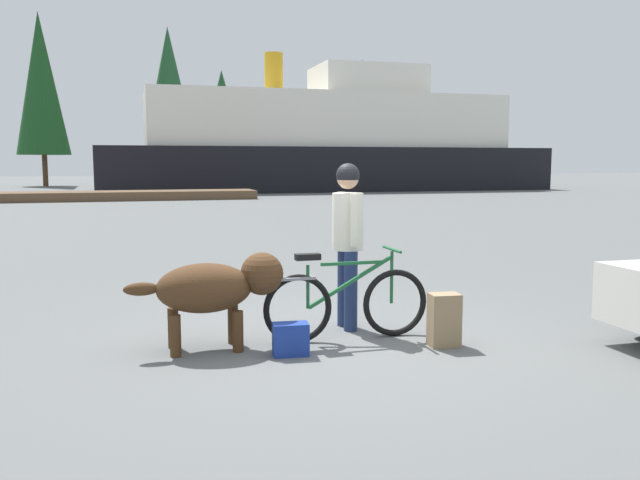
# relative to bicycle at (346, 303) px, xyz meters

# --- Properties ---
(ground_plane) EXTENTS (160.00, 160.00, 0.00)m
(ground_plane) POSITION_rel_bicycle_xyz_m (-0.12, 0.01, -0.37)
(ground_plane) COLOR #595B5B
(bicycle) EXTENTS (1.68, 0.44, 0.89)m
(bicycle) POSITION_rel_bicycle_xyz_m (0.00, 0.00, 0.00)
(bicycle) COLOR black
(bicycle) RESTS_ON ground_plane
(person_cyclist) EXTENTS (0.32, 0.53, 1.72)m
(person_cyclist) POSITION_rel_bicycle_xyz_m (0.16, 0.43, 0.67)
(person_cyclist) COLOR navy
(person_cyclist) RESTS_ON ground_plane
(dog) EXTENTS (1.46, 0.54, 0.89)m
(dog) POSITION_rel_bicycle_xyz_m (-1.25, 0.03, 0.22)
(dog) COLOR #472D19
(dog) RESTS_ON ground_plane
(backpack) EXTENTS (0.30, 0.23, 0.50)m
(backpack) POSITION_rel_bicycle_xyz_m (0.82, -0.47, -0.12)
(backpack) COLOR #8C7251
(backpack) RESTS_ON ground_plane
(handbag_pannier) EXTENTS (0.34, 0.21, 0.30)m
(handbag_pannier) POSITION_rel_bicycle_xyz_m (-0.64, -0.36, -0.22)
(handbag_pannier) COLOR navy
(handbag_pannier) RESTS_ON ground_plane
(dock_pier) EXTENTS (17.02, 2.36, 0.40)m
(dock_pier) POSITION_rel_bicycle_xyz_m (-4.77, 25.49, -0.17)
(dock_pier) COLOR brown
(dock_pier) RESTS_ON ground_plane
(ferry_boat) EXTENTS (26.95, 7.79, 8.18)m
(ferry_boat) POSITION_rel_bicycle_xyz_m (9.91, 33.48, 2.46)
(ferry_boat) COLOR black
(ferry_boat) RESTS_ON ground_plane
(pine_tree_far_left) EXTENTS (3.64, 3.64, 12.12)m
(pine_tree_far_left) POSITION_rel_bicycle_xyz_m (-7.68, 44.70, 6.79)
(pine_tree_far_left) COLOR #4C331E
(pine_tree_far_left) RESTS_ON ground_plane
(pine_tree_center) EXTENTS (3.95, 3.95, 12.03)m
(pine_tree_center) POSITION_rel_bicycle_xyz_m (1.22, 47.15, 7.04)
(pine_tree_center) COLOR #4C331E
(pine_tree_center) RESTS_ON ground_plane
(pine_tree_far_right) EXTENTS (3.09, 3.09, 9.93)m
(pine_tree_far_right) POSITION_rel_bicycle_xyz_m (16.38, 45.30, 5.77)
(pine_tree_far_right) COLOR #4C331E
(pine_tree_far_right) RESTS_ON ground_plane
(pine_tree_mid_back) EXTENTS (3.91, 3.91, 9.69)m
(pine_tree_mid_back) POSITION_rel_bicycle_xyz_m (6.09, 52.95, 5.78)
(pine_tree_mid_back) COLOR #4C331E
(pine_tree_mid_back) RESTS_ON ground_plane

